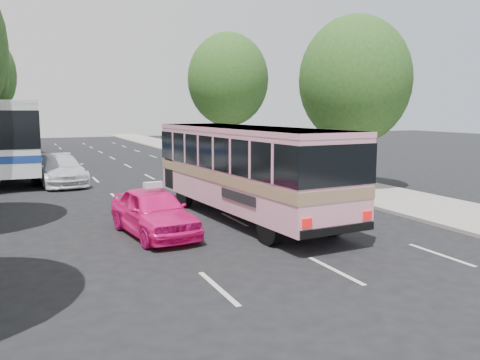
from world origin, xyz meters
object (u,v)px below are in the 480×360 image
white_pickup (61,170)px  tour_coach_rear (8,125)px  pink_bus (246,162)px  pink_taxi (154,212)px  tour_coach_front (3,132)px

white_pickup → tour_coach_rear: tour_coach_rear is taller
pink_bus → white_pickup: bearing=110.8°
pink_bus → pink_taxi: pink_bus is taller
white_pickup → tour_coach_rear: (-2.60, 24.13, 1.56)m
tour_coach_front → pink_taxi: bearing=-77.2°
white_pickup → pink_bus: bearing=-69.1°
pink_bus → white_pickup: size_ratio=1.98×
pink_bus → white_pickup: pink_bus is taller
white_pickup → tour_coach_front: tour_coach_front is taller
pink_taxi → tour_coach_front: tour_coach_front is taller
pink_bus → tour_coach_rear: (-7.74, 34.99, 0.35)m
pink_bus → pink_taxi: 3.79m
pink_taxi → tour_coach_rear: bearing=90.3°
pink_taxi → white_pickup: bearing=91.6°
pink_bus → white_pickup: 12.08m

